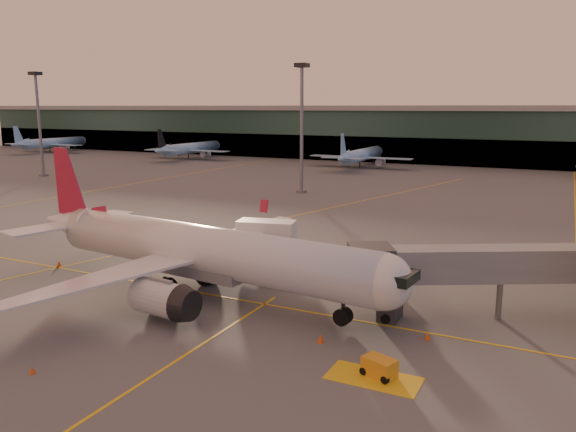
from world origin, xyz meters
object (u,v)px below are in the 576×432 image
at_px(catering_truck, 267,240).
at_px(pushback_tug, 383,290).
at_px(gpu_cart, 379,368).
at_px(main_airplane, 195,250).

bearing_deg(catering_truck, pushback_tug, -31.53).
bearing_deg(gpu_cart, catering_truck, 153.07).
bearing_deg(pushback_tug, main_airplane, -149.21).
relative_size(main_airplane, catering_truck, 6.33).
relative_size(main_airplane, pushback_tug, 12.88).
height_order(catering_truck, pushback_tug, catering_truck).
xyz_separation_m(catering_truck, gpu_cart, (19.24, -20.18, -2.17)).
distance_m(main_airplane, pushback_tug, 17.73).
distance_m(main_airplane, catering_truck, 12.12).
bearing_deg(main_airplane, pushback_tug, 29.52).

